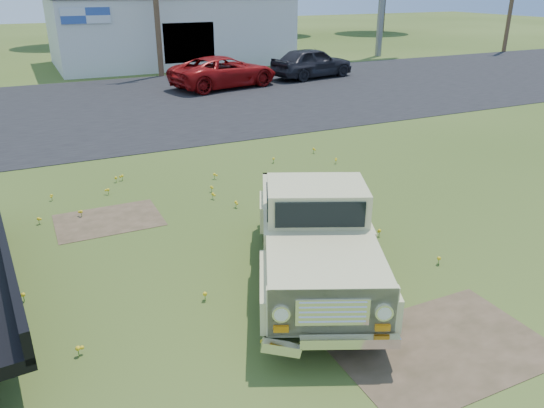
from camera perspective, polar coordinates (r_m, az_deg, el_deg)
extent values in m
plane|color=#354A17|center=(9.49, -1.49, -7.52)|extent=(140.00, 140.00, 0.00)
cube|color=black|center=(23.24, -17.03, 9.87)|extent=(90.00, 14.00, 0.02)
cube|color=#443A24|center=(8.13, 17.75, -14.51)|extent=(3.00, 2.00, 0.01)
cube|color=#443A24|center=(12.06, -17.16, -1.69)|extent=(2.20, 1.60, 0.01)
cube|color=silver|center=(35.84, -10.92, 17.88)|extent=(14.00, 8.00, 4.00)
cube|color=black|center=(32.09, -8.91, 16.77)|extent=(3.00, 0.10, 2.20)
cube|color=silver|center=(30.73, -19.41, 18.58)|extent=(2.50, 0.08, 0.80)
cylinder|color=#372319|center=(48.38, -20.20, 17.99)|extent=(0.56, 0.56, 3.78)
cylinder|color=#372319|center=(49.05, -7.70, 18.94)|extent=(0.56, 0.56, 3.42)
cylinder|color=#372319|center=(55.23, 1.91, 19.61)|extent=(0.56, 0.56, 3.60)
cylinder|color=#372319|center=(59.25, 11.79, 19.65)|extent=(0.56, 0.56, 4.14)
imported|color=maroon|center=(26.73, -5.17, 13.95)|extent=(5.79, 3.62, 1.49)
imported|color=black|center=(29.53, 4.32, 14.90)|extent=(4.95, 2.72, 1.59)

